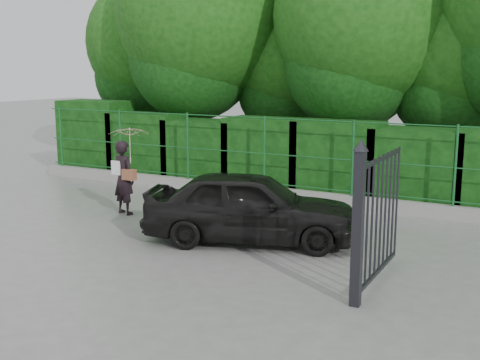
% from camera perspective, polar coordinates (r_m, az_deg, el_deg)
% --- Properties ---
extents(ground, '(80.00, 80.00, 0.00)m').
position_cam_1_polar(ground, '(11.85, -9.10, -5.66)').
color(ground, gray).
extents(kerb, '(14.00, 0.25, 0.30)m').
position_cam_1_polar(kerb, '(15.52, 0.96, -1.04)').
color(kerb, '#9E9E99').
rests_on(kerb, ground).
extents(fence, '(14.13, 0.06, 1.80)m').
position_cam_1_polar(fence, '(15.24, 1.71, 2.74)').
color(fence, '#175925').
rests_on(fence, kerb).
extents(hedge, '(14.20, 1.20, 2.26)m').
position_cam_1_polar(hedge, '(16.32, 2.12, 2.51)').
color(hedge, black).
rests_on(hedge, ground).
extents(trees, '(17.10, 6.15, 8.08)m').
position_cam_1_polar(trees, '(17.77, 9.36, 14.80)').
color(trees, black).
rests_on(trees, ground).
extents(gate, '(0.22, 2.33, 2.36)m').
position_cam_1_polar(gate, '(8.87, 12.03, -3.40)').
color(gate, '#232329').
rests_on(gate, ground).
extents(woman, '(0.95, 0.93, 2.00)m').
position_cam_1_polar(woman, '(13.73, -10.64, 2.10)').
color(woman, black).
rests_on(woman, ground).
extents(car, '(4.35, 2.83, 1.38)m').
position_cam_1_polar(car, '(11.47, 0.99, -2.52)').
color(car, black).
rests_on(car, ground).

